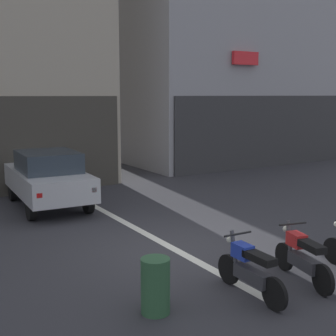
% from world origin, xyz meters
% --- Properties ---
extents(ground_plane, '(120.00, 120.00, 0.00)m').
position_xyz_m(ground_plane, '(0.00, 0.00, 0.00)').
color(ground_plane, '#333338').
extents(lane_centre_line, '(0.20, 18.00, 0.01)m').
position_xyz_m(lane_centre_line, '(0.00, 6.00, 0.00)').
color(lane_centre_line, silver).
rests_on(lane_centre_line, ground).
extents(building_far_right, '(10.78, 9.44, 14.91)m').
position_xyz_m(building_far_right, '(9.79, 12.12, 7.44)').
color(building_far_right, '#9E9EA3').
rests_on(building_far_right, ground).
extents(car_silver_crossing_near, '(1.95, 4.18, 1.64)m').
position_xyz_m(car_silver_crossing_near, '(-1.17, 5.14, 0.89)').
color(car_silver_crossing_near, black).
rests_on(car_silver_crossing_near, ground).
extents(motorcycle_blue_row_leftmost, '(0.55, 1.67, 0.98)m').
position_xyz_m(motorcycle_blue_row_leftmost, '(-0.16, -2.49, 0.46)').
color(motorcycle_blue_row_leftmost, black).
rests_on(motorcycle_blue_row_leftmost, ground).
extents(motorcycle_red_row_left_mid, '(0.57, 1.64, 0.98)m').
position_xyz_m(motorcycle_red_row_left_mid, '(1.02, -2.52, 0.46)').
color(motorcycle_red_row_left_mid, black).
rests_on(motorcycle_red_row_left_mid, ground).
extents(trash_bin, '(0.44, 0.44, 0.85)m').
position_xyz_m(trash_bin, '(-1.75, -2.21, 0.42)').
color(trash_bin, '#2D5938').
rests_on(trash_bin, ground).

